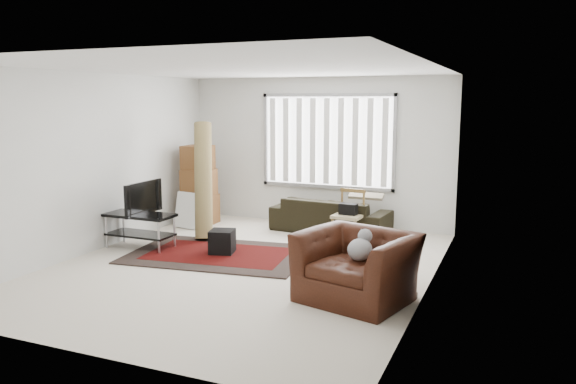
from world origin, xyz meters
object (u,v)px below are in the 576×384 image
(side_chair, at_px, (349,213))
(sofa, at_px, (331,210))
(tv_stand, at_px, (140,223))
(armchair, at_px, (357,262))
(moving_boxes, at_px, (199,188))

(side_chair, bearing_deg, sofa, 137.62)
(tv_stand, bearing_deg, sofa, 42.26)
(tv_stand, bearing_deg, side_chair, 30.02)
(side_chair, bearing_deg, armchair, -66.68)
(side_chair, bearing_deg, tv_stand, -145.23)
(armchair, bearing_deg, moving_boxes, 158.61)
(sofa, xyz_separation_m, side_chair, (0.48, -0.52, 0.07))
(sofa, xyz_separation_m, armchair, (1.35, -3.12, 0.06))
(tv_stand, distance_m, moving_boxes, 1.90)
(side_chair, distance_m, armchair, 2.75)
(tv_stand, bearing_deg, moving_boxes, 92.43)
(tv_stand, distance_m, armchair, 3.87)
(tv_stand, xyz_separation_m, side_chair, (2.88, 1.66, 0.07))
(moving_boxes, bearing_deg, side_chair, -4.12)
(armchair, bearing_deg, tv_stand, -179.15)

